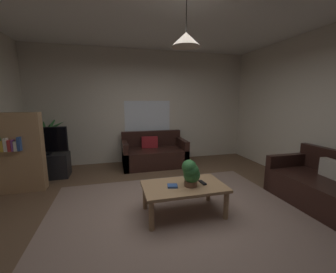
{
  "coord_description": "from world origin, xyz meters",
  "views": [
    {
      "loc": [
        -0.81,
        -2.77,
        1.61
      ],
      "look_at": [
        0.0,
        0.3,
        1.05
      ],
      "focal_mm": 22.3,
      "sensor_mm": 36.0,
      "label": 1
    }
  ],
  "objects_px": {
    "tv_stand": "(46,166)",
    "potted_palm_corner": "(48,147)",
    "coffee_table": "(184,189)",
    "remote_on_table_1": "(188,184)",
    "remote_on_table_0": "(202,182)",
    "book_on_table_0": "(172,186)",
    "couch_under_window": "(154,154)",
    "potted_plant_on_table": "(191,172)",
    "tv": "(43,141)",
    "bookshelf_corner": "(21,152)",
    "pendant_lamp": "(186,39)",
    "couch_right_side": "(323,188)"
  },
  "relations": [
    {
      "from": "tv_stand",
      "to": "potted_palm_corner",
      "type": "xyz_separation_m",
      "value": [
        -0.06,
        0.49,
        0.3
      ]
    },
    {
      "from": "coffee_table",
      "to": "remote_on_table_1",
      "type": "relative_size",
      "value": 7.17
    },
    {
      "from": "remote_on_table_0",
      "to": "tv_stand",
      "type": "relative_size",
      "value": 0.18
    },
    {
      "from": "book_on_table_0",
      "to": "couch_under_window",
      "type": "bearing_deg",
      "value": 85.32
    },
    {
      "from": "potted_plant_on_table",
      "to": "tv",
      "type": "bearing_deg",
      "value": 138.81
    },
    {
      "from": "coffee_table",
      "to": "couch_under_window",
      "type": "bearing_deg",
      "value": 89.53
    },
    {
      "from": "book_on_table_0",
      "to": "potted_plant_on_table",
      "type": "relative_size",
      "value": 0.36
    },
    {
      "from": "potted_plant_on_table",
      "to": "book_on_table_0",
      "type": "bearing_deg",
      "value": 171.15
    },
    {
      "from": "book_on_table_0",
      "to": "tv",
      "type": "height_order",
      "value": "tv"
    },
    {
      "from": "remote_on_table_1",
      "to": "bookshelf_corner",
      "type": "height_order",
      "value": "bookshelf_corner"
    },
    {
      "from": "tv_stand",
      "to": "bookshelf_corner",
      "type": "distance_m",
      "value": 0.79
    },
    {
      "from": "coffee_table",
      "to": "bookshelf_corner",
      "type": "bearing_deg",
      "value": 149.97
    },
    {
      "from": "couch_under_window",
      "to": "coffee_table",
      "type": "xyz_separation_m",
      "value": [
        -0.02,
        -2.32,
        0.09
      ]
    },
    {
      "from": "tv_stand",
      "to": "bookshelf_corner",
      "type": "relative_size",
      "value": 0.64
    },
    {
      "from": "remote_on_table_1",
      "to": "tv_stand",
      "type": "bearing_deg",
      "value": -20.27
    },
    {
      "from": "remote_on_table_1",
      "to": "bookshelf_corner",
      "type": "bearing_deg",
      "value": -8.76
    },
    {
      "from": "couch_under_window",
      "to": "book_on_table_0",
      "type": "bearing_deg",
      "value": -94.68
    },
    {
      "from": "potted_palm_corner",
      "to": "pendant_lamp",
      "type": "relative_size",
      "value": 2.17
    },
    {
      "from": "book_on_table_0",
      "to": "pendant_lamp",
      "type": "height_order",
      "value": "pendant_lamp"
    },
    {
      "from": "potted_plant_on_table",
      "to": "bookshelf_corner",
      "type": "xyz_separation_m",
      "value": [
        -2.58,
        1.5,
        0.08
      ]
    },
    {
      "from": "couch_under_window",
      "to": "couch_right_side",
      "type": "xyz_separation_m",
      "value": [
        2.14,
        -2.63,
        0.0
      ]
    },
    {
      "from": "tv_stand",
      "to": "remote_on_table_0",
      "type": "bearing_deg",
      "value": -38.53
    },
    {
      "from": "remote_on_table_0",
      "to": "pendant_lamp",
      "type": "xyz_separation_m",
      "value": [
        -0.28,
        0.0,
        1.91
      ]
    },
    {
      "from": "tv_stand",
      "to": "potted_palm_corner",
      "type": "relative_size",
      "value": 0.7
    },
    {
      "from": "coffee_table",
      "to": "book_on_table_0",
      "type": "distance_m",
      "value": 0.19
    },
    {
      "from": "couch_right_side",
      "to": "pendant_lamp",
      "type": "xyz_separation_m",
      "value": [
        -2.16,
        0.3,
        2.08
      ]
    },
    {
      "from": "potted_palm_corner",
      "to": "potted_plant_on_table",
      "type": "bearing_deg",
      "value": -46.7
    },
    {
      "from": "couch_right_side",
      "to": "potted_plant_on_table",
      "type": "bearing_deg",
      "value": -96.84
    },
    {
      "from": "remote_on_table_1",
      "to": "bookshelf_corner",
      "type": "xyz_separation_m",
      "value": [
        -2.58,
        1.44,
        0.27
      ]
    },
    {
      "from": "tv",
      "to": "bookshelf_corner",
      "type": "bearing_deg",
      "value": -107.31
    },
    {
      "from": "remote_on_table_0",
      "to": "bookshelf_corner",
      "type": "bearing_deg",
      "value": -33.39
    },
    {
      "from": "tv",
      "to": "tv_stand",
      "type": "bearing_deg",
      "value": 90.0
    },
    {
      "from": "remote_on_table_0",
      "to": "couch_right_side",
      "type": "bearing_deg",
      "value": 165.1
    },
    {
      "from": "potted_palm_corner",
      "to": "tv",
      "type": "bearing_deg",
      "value": -83.51
    },
    {
      "from": "tv_stand",
      "to": "tv",
      "type": "relative_size",
      "value": 0.97
    },
    {
      "from": "book_on_table_0",
      "to": "tv",
      "type": "relative_size",
      "value": 0.15
    },
    {
      "from": "potted_palm_corner",
      "to": "bookshelf_corner",
      "type": "distance_m",
      "value": 1.12
    },
    {
      "from": "tv",
      "to": "coffee_table",
      "type": "bearing_deg",
      "value": -41.37
    },
    {
      "from": "potted_plant_on_table",
      "to": "tv_stand",
      "type": "xyz_separation_m",
      "value": [
        -2.4,
        2.12,
        -0.38
      ]
    },
    {
      "from": "couch_right_side",
      "to": "bookshelf_corner",
      "type": "bearing_deg",
      "value": -110.6
    },
    {
      "from": "bookshelf_corner",
      "to": "tv",
      "type": "bearing_deg",
      "value": 72.69
    },
    {
      "from": "couch_under_window",
      "to": "pendant_lamp",
      "type": "height_order",
      "value": "pendant_lamp"
    },
    {
      "from": "book_on_table_0",
      "to": "bookshelf_corner",
      "type": "bearing_deg",
      "value": 147.89
    },
    {
      "from": "tv_stand",
      "to": "bookshelf_corner",
      "type": "xyz_separation_m",
      "value": [
        -0.19,
        -0.62,
        0.46
      ]
    },
    {
      "from": "remote_on_table_0",
      "to": "remote_on_table_1",
      "type": "height_order",
      "value": "same"
    },
    {
      "from": "couch_under_window",
      "to": "potted_plant_on_table",
      "type": "bearing_deg",
      "value": -88.6
    },
    {
      "from": "coffee_table",
      "to": "couch_right_side",
      "type": "bearing_deg",
      "value": -8.03
    },
    {
      "from": "coffee_table",
      "to": "potted_plant_on_table",
      "type": "bearing_deg",
      "value": -35.38
    },
    {
      "from": "couch_right_side",
      "to": "potted_plant_on_table",
      "type": "relative_size",
      "value": 3.84
    },
    {
      "from": "remote_on_table_0",
      "to": "remote_on_table_1",
      "type": "bearing_deg",
      "value": -10.25
    }
  ]
}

